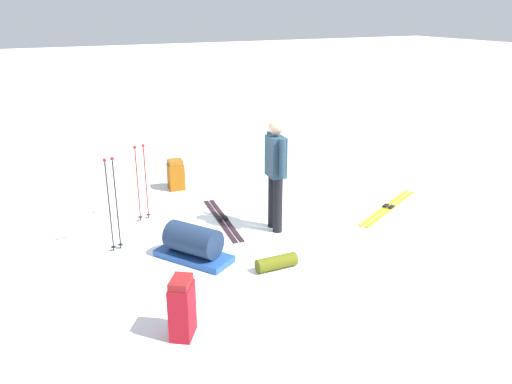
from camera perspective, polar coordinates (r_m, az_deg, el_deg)
name	(u,v)px	position (r m, az deg, el deg)	size (l,w,h in m)	color
ground_plane	(256,236)	(7.64, 0.00, -4.94)	(80.00, 80.00, 0.00)	white
skier_standing	(276,169)	(7.55, 2.19, 2.52)	(0.25, 0.57, 1.70)	black
ski_pair_near	(222,219)	(8.21, -3.74, -3.05)	(0.39, 1.79, 0.05)	black
ski_pair_far	(388,207)	(8.95, 14.44, -1.67)	(1.84, 1.07, 0.05)	gold
backpack_large_dark	(182,308)	(5.41, -8.18, -12.60)	(0.35, 0.38, 0.66)	maroon
backpack_bright	(176,175)	(9.62, -8.86, 1.89)	(0.31, 0.33, 0.56)	#8E4A0D
ski_poles_planted_near	(142,179)	(8.18, -12.56, 1.45)	(0.21, 0.11, 1.23)	maroon
ski_poles_planted_far	(112,200)	(7.21, -15.61, -0.86)	(0.17, 0.10, 1.34)	black
gear_sled	(193,244)	(6.94, -6.96, -5.72)	(0.95, 1.13, 0.49)	#1E4691
sleeping_mat_rolled	(276,262)	(6.72, 2.28, -7.80)	(0.18, 0.18, 0.55)	#525712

